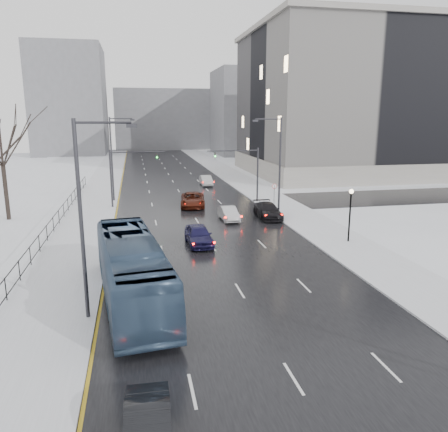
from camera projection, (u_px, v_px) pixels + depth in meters
road at (177, 189)px, 62.01m from camera, size 16.00×150.00×0.04m
cross_road at (187, 205)px, 50.55m from camera, size 130.00×10.00×0.04m
sidewalk_left at (101, 191)px, 59.95m from camera, size 5.00×150.00×0.16m
sidewalk_right at (249, 186)px, 64.04m from camera, size 5.00×150.00×0.16m
park_strip at (27, 193)px, 58.11m from camera, size 14.00×150.00×0.12m
tree_park_e at (9, 220)px, 43.19m from camera, size 9.45×9.45×13.50m
iron_fence at (33, 250)px, 30.63m from camera, size 0.06×70.00×1.30m
streetlight_r_mid at (278, 162)px, 43.25m from camera, size 2.95×0.25×10.00m
streetlight_l_near at (85, 211)px, 20.97m from camera, size 2.95×0.25×10.00m
streetlight_l_far at (114, 155)px, 51.53m from camera, size 2.95×0.25×10.00m
lamppost_r_mid at (350, 208)px, 34.85m from camera, size 0.36×0.36×4.28m
mast_signal_right at (249, 168)px, 51.06m from camera, size 6.10×0.33×6.50m
mast_signal_left at (121, 171)px, 48.21m from camera, size 6.10×0.33×6.50m
no_uturn_sign at (274, 188)px, 48.01m from camera, size 0.60×0.06×2.70m
civic_building at (365, 110)px, 77.79m from camera, size 41.00×31.00×24.80m
bldg_far_right at (260, 113)px, 117.53m from camera, size 24.00×20.00×22.00m
bldg_far_left at (70, 101)px, 116.67m from camera, size 18.00×22.00×28.00m
bldg_far_center at (165, 120)px, 137.18m from camera, size 30.00×18.00×18.00m
sedan_left_near at (148, 430)px, 13.34m from camera, size 1.56×4.18×1.36m
bus at (132, 270)px, 23.96m from camera, size 4.55×13.22×3.61m
sedan_center_near at (199, 235)px, 34.76m from camera, size 2.03×4.73×1.59m
sedan_right_near at (229, 213)px, 43.00m from camera, size 1.58×4.18×1.36m
sedan_right_cross at (193, 200)px, 49.44m from camera, size 3.34×6.02×1.59m
sedan_right_far at (268, 211)px, 43.95m from camera, size 2.16×5.18×1.49m
sedan_right_distant at (206, 180)px, 64.66m from camera, size 1.57×4.43×1.46m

